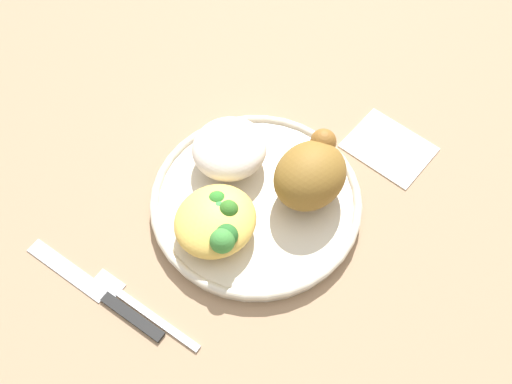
% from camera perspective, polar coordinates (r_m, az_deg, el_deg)
% --- Properties ---
extents(ground_plane, '(2.00, 2.00, 0.00)m').
position_cam_1_polar(ground_plane, '(0.64, 0.00, -1.40)').
color(ground_plane, '#98795B').
extents(plate, '(0.25, 0.25, 0.02)m').
position_cam_1_polar(plate, '(0.63, 0.00, -0.92)').
color(plate, beige).
rests_on(plate, ground_plane).
extents(roasted_chicken, '(0.10, 0.08, 0.07)m').
position_cam_1_polar(roasted_chicken, '(0.60, 5.87, 1.98)').
color(roasted_chicken, brown).
rests_on(roasted_chicken, plate).
extents(rice_pile, '(0.09, 0.09, 0.04)m').
position_cam_1_polar(rice_pile, '(0.63, -2.85, 4.67)').
color(rice_pile, silver).
rests_on(rice_pile, plate).
extents(mac_cheese_with_broccoli, '(0.09, 0.09, 0.05)m').
position_cam_1_polar(mac_cheese_with_broccoli, '(0.58, -4.20, -3.11)').
color(mac_cheese_with_broccoli, '#EBBF54').
rests_on(mac_cheese_with_broccoli, plate).
extents(fork, '(0.03, 0.14, 0.01)m').
position_cam_1_polar(fork, '(0.59, -12.43, -11.84)').
color(fork, silver).
rests_on(fork, ground_plane).
extents(knife, '(0.03, 0.19, 0.01)m').
position_cam_1_polar(knife, '(0.61, -15.83, -10.69)').
color(knife, black).
rests_on(knife, ground_plane).
extents(napkin, '(0.08, 0.10, 0.00)m').
position_cam_1_polar(napkin, '(0.70, 14.01, 4.68)').
color(napkin, white).
rests_on(napkin, ground_plane).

